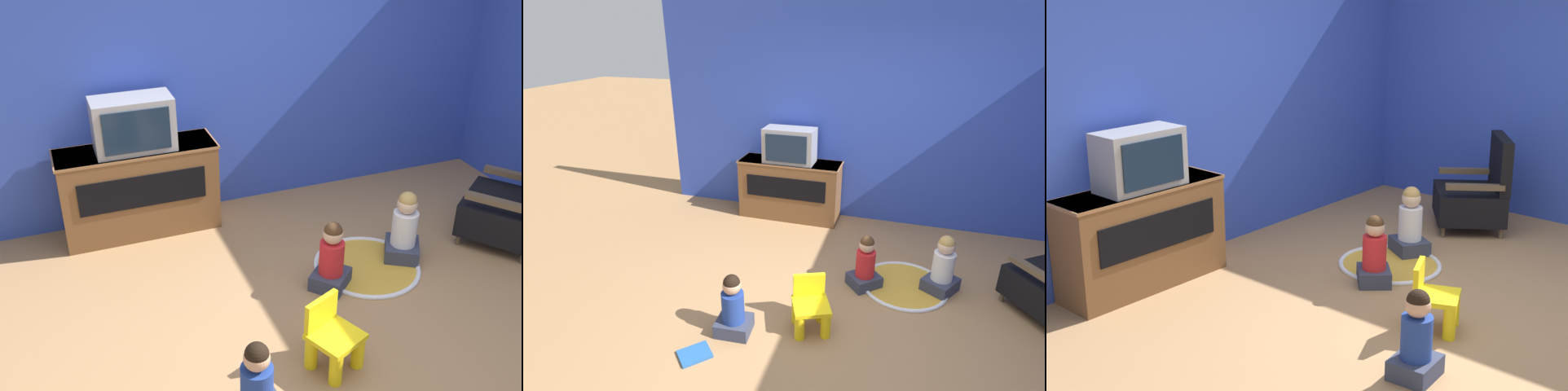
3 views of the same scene
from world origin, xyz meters
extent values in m
plane|color=#9E754C|center=(0.00, 0.00, 0.00)|extent=(30.00, 30.00, 0.00)
cube|color=#2D47B2|center=(-0.28, 2.30, 1.40)|extent=(5.45, 0.12, 2.80)
cube|color=brown|center=(-1.20, 2.00, 0.39)|extent=(1.30, 0.42, 0.78)
cube|color=#90603A|center=(-1.20, 2.00, 0.77)|extent=(1.33, 0.43, 0.02)
cube|color=black|center=(-1.20, 1.79, 0.48)|extent=(1.04, 0.01, 0.28)
cube|color=#939399|center=(-1.20, 1.98, 1.00)|extent=(0.64, 0.33, 0.44)
cube|color=#142338|center=(-1.20, 1.81, 1.00)|extent=(0.53, 0.02, 0.34)
cylinder|color=brown|center=(1.68, 1.14, 0.05)|extent=(0.04, 0.04, 0.10)
cylinder|color=brown|center=(1.24, 0.81, 0.05)|extent=(0.04, 0.04, 0.10)
cylinder|color=brown|center=(1.99, 0.72, 0.05)|extent=(0.04, 0.04, 0.10)
cylinder|color=brown|center=(1.55, 0.40, 0.05)|extent=(0.04, 0.04, 0.10)
cube|color=black|center=(1.62, 0.77, 0.24)|extent=(0.88, 0.88, 0.29)
cube|color=black|center=(1.78, 0.55, 0.64)|extent=(0.55, 0.45, 0.50)
cube|color=brown|center=(1.85, 0.94, 0.49)|extent=(0.37, 0.46, 0.05)
cube|color=brown|center=(1.39, 0.60, 0.49)|extent=(0.37, 0.46, 0.05)
cylinder|color=yellow|center=(-0.45, -0.23, 0.13)|extent=(0.08, 0.08, 0.26)
cylinder|color=yellow|center=(-0.25, -0.15, 0.13)|extent=(0.08, 0.08, 0.26)
cylinder|color=yellow|center=(-0.53, -0.05, 0.13)|extent=(0.08, 0.08, 0.26)
cylinder|color=yellow|center=(-0.33, 0.04, 0.13)|extent=(0.08, 0.08, 0.26)
cube|color=yellow|center=(-0.39, -0.10, 0.24)|extent=(0.39, 0.38, 0.04)
cube|color=yellow|center=(-0.44, 0.02, 0.36)|extent=(0.26, 0.14, 0.21)
cylinder|color=gold|center=(0.35, 0.79, 0.01)|extent=(0.85, 0.85, 0.01)
torus|color=silver|center=(0.35, 0.79, 0.01)|extent=(0.85, 0.85, 0.04)
cube|color=#33384C|center=(0.69, 0.82, 0.07)|extent=(0.39, 0.40, 0.13)
cylinder|color=silver|center=(0.69, 0.82, 0.28)|extent=(0.20, 0.20, 0.29)
sphere|color=beige|center=(0.69, 0.82, 0.50)|extent=(0.16, 0.16, 0.16)
sphere|color=tan|center=(0.69, 0.82, 0.52)|extent=(0.15, 0.15, 0.15)
cube|color=#33384C|center=(-1.00, -0.32, 0.06)|extent=(0.31, 0.27, 0.13)
cylinder|color=navy|center=(-1.00, -0.32, 0.26)|extent=(0.19, 0.19, 0.27)
sphere|color=tan|center=(-1.00, -0.32, 0.47)|extent=(0.15, 0.15, 0.15)
sphere|color=black|center=(-1.00, -0.32, 0.49)|extent=(0.14, 0.14, 0.14)
cube|color=#33384C|center=(-0.03, 0.67, 0.06)|extent=(0.38, 0.37, 0.12)
cylinder|color=red|center=(-0.03, 0.67, 0.26)|extent=(0.19, 0.19, 0.27)
sphere|color=#D8AD8C|center=(-0.03, 0.67, 0.46)|extent=(0.15, 0.15, 0.15)
sphere|color=#472D19|center=(-0.03, 0.67, 0.49)|extent=(0.14, 0.14, 0.14)
camera|label=1|loc=(-1.86, -2.66, 2.82)|focal=42.00mm
camera|label=2|loc=(0.22, -2.81, 2.40)|focal=28.00mm
camera|label=3|loc=(-4.31, -2.34, 2.27)|focal=50.00mm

